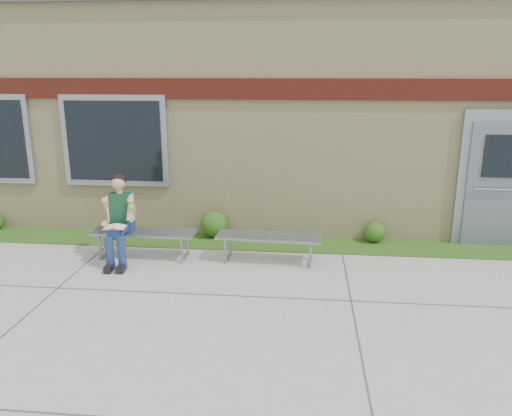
# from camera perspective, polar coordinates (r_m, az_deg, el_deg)

# --- Properties ---
(ground) EXTENTS (80.00, 80.00, 0.00)m
(ground) POSITION_cam_1_polar(r_m,az_deg,el_deg) (6.26, 1.84, -12.19)
(ground) COLOR #9E9E99
(ground) RESTS_ON ground
(grass_strip) EXTENTS (16.00, 0.80, 0.02)m
(grass_strip) POSITION_cam_1_polar(r_m,az_deg,el_deg) (8.64, 3.05, -4.13)
(grass_strip) COLOR #1C4512
(grass_strip) RESTS_ON ground
(school_building) EXTENTS (16.20, 6.22, 4.20)m
(school_building) POSITION_cam_1_polar(r_m,az_deg,el_deg) (11.55, 4.04, 11.46)
(school_building) COLOR beige
(school_building) RESTS_ON ground
(bench_left) EXTENTS (1.66, 0.49, 0.43)m
(bench_left) POSITION_cam_1_polar(r_m,az_deg,el_deg) (8.17, -12.68, -3.28)
(bench_left) COLOR gray
(bench_left) RESTS_ON ground
(bench_right) EXTENTS (1.65, 0.54, 0.42)m
(bench_right) POSITION_cam_1_polar(r_m,az_deg,el_deg) (7.78, 1.48, -3.87)
(bench_right) COLOR gray
(bench_right) RESTS_ON ground
(girl) EXTENTS (0.53, 0.86, 1.37)m
(girl) POSITION_cam_1_polar(r_m,az_deg,el_deg) (7.97, -15.38, -1.14)
(girl) COLOR navy
(girl) RESTS_ON ground
(shrub_mid) EXTENTS (0.47, 0.47, 0.47)m
(shrub_mid) POSITION_cam_1_polar(r_m,az_deg,el_deg) (8.93, -4.82, -1.83)
(shrub_mid) COLOR #1C4512
(shrub_mid) RESTS_ON grass_strip
(shrub_east) EXTENTS (0.36, 0.36, 0.36)m
(shrub_east) POSITION_cam_1_polar(r_m,az_deg,el_deg) (8.89, 13.40, -2.66)
(shrub_east) COLOR #1C4512
(shrub_east) RESTS_ON grass_strip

